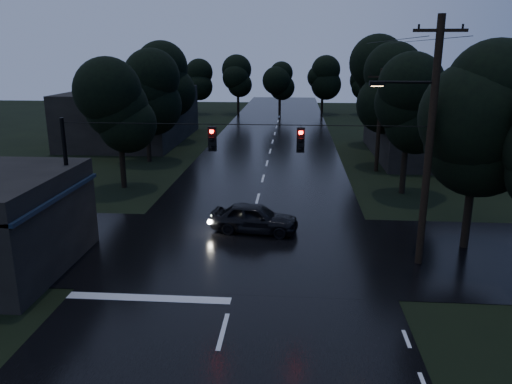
# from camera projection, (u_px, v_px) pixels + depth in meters

# --- Properties ---
(main_road) EXTENTS (12.00, 120.00, 0.02)m
(main_road) POSITION_uv_depth(u_px,v_px,m) (267.00, 163.00, 39.93)
(main_road) COLOR black
(main_road) RESTS_ON ground
(cross_street) EXTENTS (60.00, 9.00, 0.02)m
(cross_street) POSITION_uv_depth(u_px,v_px,m) (245.00, 249.00, 22.65)
(cross_street) COLOR black
(cross_street) RESTS_ON ground
(building_far_right) EXTENTS (10.00, 14.00, 4.40)m
(building_far_right) POSITION_uv_depth(u_px,v_px,m) (435.00, 131.00, 42.12)
(building_far_right) COLOR black
(building_far_right) RESTS_ON ground
(building_far_left) EXTENTS (10.00, 16.00, 5.00)m
(building_far_left) POSITION_uv_depth(u_px,v_px,m) (133.00, 115.00, 49.89)
(building_far_left) COLOR black
(building_far_left) RESTS_ON ground
(utility_pole_main) EXTENTS (3.50, 0.30, 10.00)m
(utility_pole_main) POSITION_uv_depth(u_px,v_px,m) (428.00, 140.00, 19.71)
(utility_pole_main) COLOR black
(utility_pole_main) RESTS_ON ground
(utility_pole_far) EXTENTS (2.00, 0.30, 7.50)m
(utility_pole_far) POSITION_uv_depth(u_px,v_px,m) (379.00, 119.00, 36.33)
(utility_pole_far) COLOR black
(utility_pole_far) RESTS_ON ground
(anchor_pole_left) EXTENTS (0.18, 0.18, 6.00)m
(anchor_pole_left) POSITION_uv_depth(u_px,v_px,m) (69.00, 188.00, 21.44)
(anchor_pole_left) COLOR black
(anchor_pole_left) RESTS_ON ground
(span_signals) EXTENTS (15.00, 0.37, 1.12)m
(span_signals) POSITION_uv_depth(u_px,v_px,m) (255.00, 138.00, 20.22)
(span_signals) COLOR black
(span_signals) RESTS_ON ground
(tree_corner_near) EXTENTS (4.48, 4.48, 9.44)m
(tree_corner_near) POSITION_uv_depth(u_px,v_px,m) (479.00, 116.00, 21.24)
(tree_corner_near) COLOR black
(tree_corner_near) RESTS_ON ground
(tree_left_a) EXTENTS (3.92, 3.92, 8.26)m
(tree_left_a) POSITION_uv_depth(u_px,v_px,m) (118.00, 107.00, 31.50)
(tree_left_a) COLOR black
(tree_left_a) RESTS_ON ground
(tree_left_b) EXTENTS (4.20, 4.20, 8.85)m
(tree_left_b) POSITION_uv_depth(u_px,v_px,m) (145.00, 92.00, 39.12)
(tree_left_b) COLOR black
(tree_left_b) RESTS_ON ground
(tree_left_c) EXTENTS (4.48, 4.48, 9.44)m
(tree_left_c) POSITION_uv_depth(u_px,v_px,m) (169.00, 80.00, 48.66)
(tree_left_c) COLOR black
(tree_left_c) RESTS_ON ground
(tree_right_a) EXTENTS (4.20, 4.20, 8.85)m
(tree_right_a) POSITION_uv_depth(u_px,v_px,m) (409.00, 104.00, 30.05)
(tree_right_a) COLOR black
(tree_right_a) RESTS_ON ground
(tree_right_b) EXTENTS (4.48, 4.48, 9.44)m
(tree_right_b) POSITION_uv_depth(u_px,v_px,m) (394.00, 88.00, 37.58)
(tree_right_b) COLOR black
(tree_right_b) RESTS_ON ground
(tree_right_c) EXTENTS (4.76, 4.76, 10.03)m
(tree_right_c) POSITION_uv_depth(u_px,v_px,m) (381.00, 77.00, 47.03)
(tree_right_c) COLOR black
(tree_right_c) RESTS_ON ground
(car) EXTENTS (4.50, 2.32, 1.46)m
(car) POSITION_uv_depth(u_px,v_px,m) (255.00, 218.00, 24.60)
(car) COLOR black
(car) RESTS_ON ground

